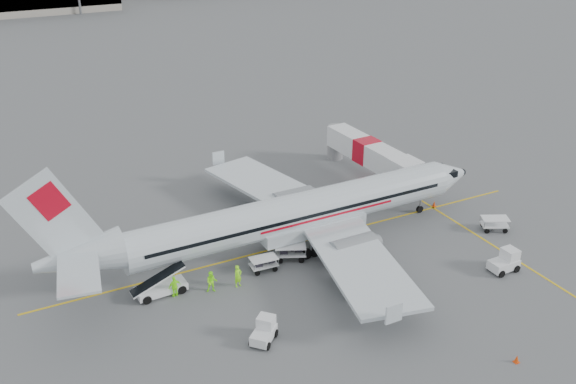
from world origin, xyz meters
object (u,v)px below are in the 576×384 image
(tug_fore, at_px, (504,261))
(tug_mid, at_px, (366,286))
(jet_bridge, at_px, (366,159))
(belt_loader, at_px, (160,278))
(tug_aft, at_px, (263,331))
(aircraft, at_px, (298,188))

(tug_fore, distance_m, tug_mid, 11.44)
(jet_bridge, xyz_separation_m, tug_mid, (-11.76, -17.82, -1.14))
(belt_loader, relative_size, tug_fore, 2.12)
(tug_aft, bearing_deg, tug_fore, -45.20)
(aircraft, relative_size, jet_bridge, 2.48)
(belt_loader, bearing_deg, aircraft, 5.74)
(tug_fore, bearing_deg, jet_bridge, 87.90)
(jet_bridge, height_order, tug_aft, jet_bridge)
(tug_mid, distance_m, tug_aft, 8.80)
(tug_mid, bearing_deg, tug_fore, 9.31)
(aircraft, xyz_separation_m, tug_aft, (-7.77, -9.97, -4.36))
(belt_loader, distance_m, tug_mid, 14.78)
(tug_mid, height_order, tug_aft, tug_mid)
(tug_fore, xyz_separation_m, tug_mid, (-11.27, 1.97, -0.04))
(jet_bridge, bearing_deg, tug_fore, -93.89)
(jet_bridge, bearing_deg, belt_loader, -158.91)
(tug_fore, height_order, tug_aft, tug_fore)
(aircraft, height_order, tug_aft, aircraft)
(belt_loader, xyz_separation_m, tug_aft, (4.29, -8.27, -0.51))
(aircraft, bearing_deg, tug_mid, -84.46)
(aircraft, bearing_deg, jet_bridge, 34.98)
(aircraft, bearing_deg, belt_loader, -172.59)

